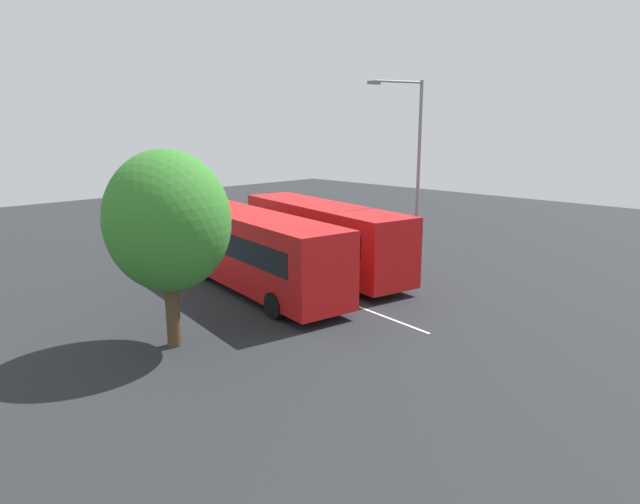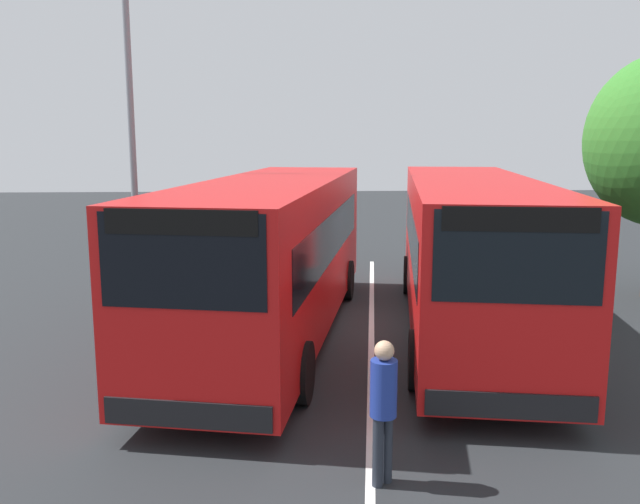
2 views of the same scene
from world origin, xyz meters
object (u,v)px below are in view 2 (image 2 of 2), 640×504
at_px(pedestrian, 383,400).
at_px(street_lamp, 140,96).
at_px(bus_center_left, 470,249).
at_px(bus_far_left, 273,252).

distance_m(pedestrian, street_lamp, 10.64).
xyz_separation_m(bus_center_left, street_lamp, (-2.67, -7.26, 3.25)).
bearing_deg(bus_center_left, street_lamp, -100.91).
bearing_deg(bus_center_left, bus_far_left, -79.24).
xyz_separation_m(bus_center_left, pedestrian, (6.07, -2.69, -0.73)).
bearing_deg(pedestrian, bus_far_left, -25.12).
distance_m(bus_center_left, pedestrian, 6.68).
bearing_deg(street_lamp, bus_center_left, 0.21).
bearing_deg(street_lamp, bus_far_left, -20.96).
bearing_deg(bus_far_left, street_lamp, -120.22).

